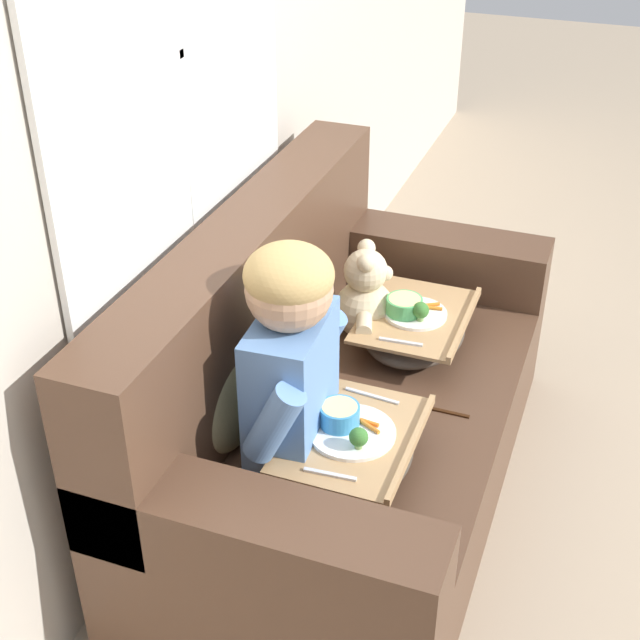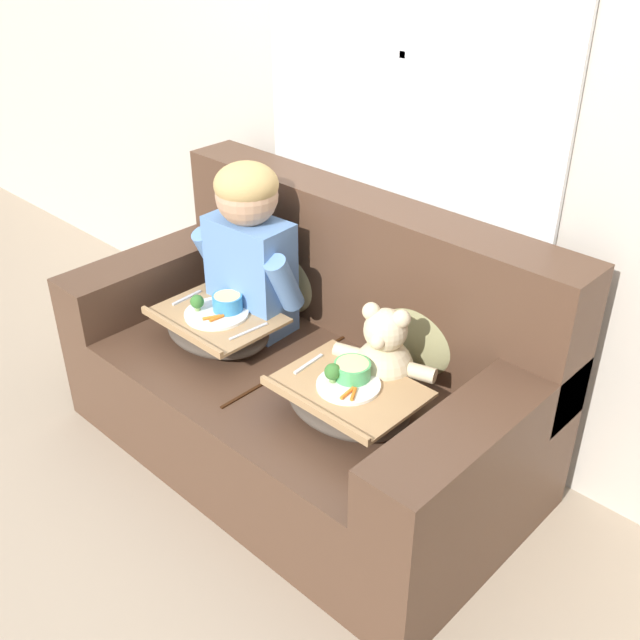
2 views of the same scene
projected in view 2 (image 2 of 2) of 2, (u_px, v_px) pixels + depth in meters
ground_plane at (299, 453)px, 2.99m from camera, size 14.00×14.00×0.00m
wall_back_with_window at (409, 95)px, 2.68m from camera, size 8.00×0.08×2.60m
couch at (312, 374)px, 2.86m from camera, size 1.79×0.95×0.98m
throw_pillow_behind_child at (289, 267)px, 3.06m from camera, size 0.38×0.18×0.39m
throw_pillow_behind_teddy at (421, 326)px, 2.66m from camera, size 0.36×0.18×0.38m
child_figure at (249, 240)px, 2.83m from camera, size 0.48×0.24×0.67m
teddy_bear at (384, 358)px, 2.55m from camera, size 0.37×0.27×0.34m
lap_tray_child at (218, 326)px, 2.88m from camera, size 0.47×0.36×0.19m
lap_tray_teddy at (348, 399)px, 2.48m from camera, size 0.47×0.35×0.20m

